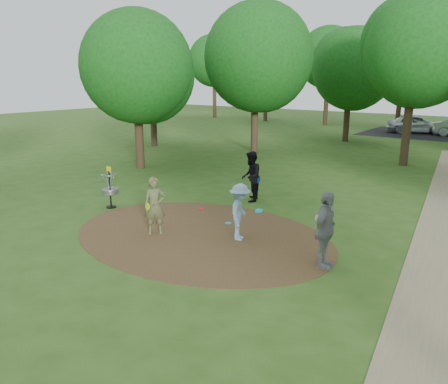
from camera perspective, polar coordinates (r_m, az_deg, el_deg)
The scene contains 12 objects.
ground at distance 13.35m, azimuth -3.06°, elevation -5.63°, with size 100.00×100.00×0.00m, color #2D5119.
dirt_clearing at distance 13.35m, azimuth -3.06°, elevation -5.59°, with size 8.40×8.40×0.02m, color #47301C.
footpath at distance 12.63m, azimuth 27.22°, elevation -8.53°, with size 2.00×40.00×0.01m, color #8C7A5B.
player_observer_with_disc at distance 13.32m, azimuth -9.04°, elevation -1.82°, with size 0.76×0.76×1.78m.
player_throwing_with_disc at distance 12.72m, azimuth 2.09°, elevation -2.65°, with size 1.26×1.25×1.69m.
player_walking_with_disc at distance 16.72m, azimuth 3.52°, elevation 2.02°, with size 1.07×1.17×1.94m.
player_waiting_with_disc at distance 11.11m, azimuth 13.07°, elevation -4.89°, with size 0.58×1.18×1.97m.
disc_ground_cyan at distance 14.29m, azimuth 0.53°, elevation -4.10°, with size 0.22×0.22×0.02m, color #18B6C2.
disc_ground_red at distance 15.87m, azimuth -2.96°, elevation -2.18°, with size 0.22×0.22×0.02m, color red.
car_left at distance 41.10m, azimuth 23.75°, elevation 8.15°, with size 1.88×4.67×1.59m, color #B9BDC1.
disc_golf_basket at distance 16.40m, azimuth -14.70°, elevation 0.97°, with size 0.63×0.63×1.54m.
tree_ring at distance 20.36m, azimuth 19.98°, elevation 15.91°, with size 37.68×46.32×9.73m.
Camera 1 is at (7.97, -9.65, 4.65)m, focal length 35.00 mm.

